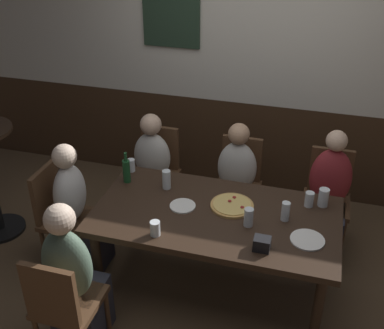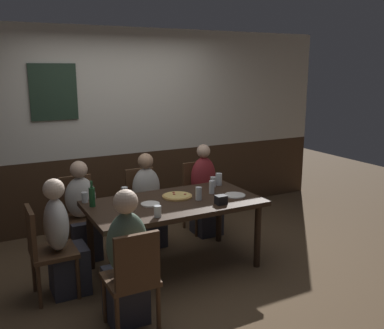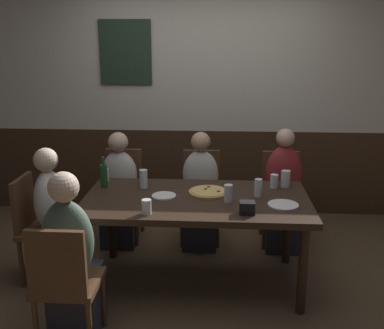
{
  "view_description": "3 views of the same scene",
  "coord_description": "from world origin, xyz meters",
  "views": [
    {
      "loc": [
        0.63,
        -2.78,
        2.78
      ],
      "look_at": [
        -0.2,
        0.07,
        1.08
      ],
      "focal_mm": 44.9,
      "sensor_mm": 36.0,
      "label": 1
    },
    {
      "loc": [
        -1.82,
        -3.84,
        2.1
      ],
      "look_at": [
        0.23,
        0.03,
        1.1
      ],
      "focal_mm": 40.19,
      "sensor_mm": 36.0,
      "label": 2
    },
    {
      "loc": [
        0.18,
        -3.4,
        1.98
      ],
      "look_at": [
        -0.04,
        0.04,
        1.0
      ],
      "focal_mm": 42.84,
      "sensor_mm": 36.0,
      "label": 3
    }
  ],
  "objects": [
    {
      "name": "plate_white_small",
      "position": [
        -0.26,
        0.01,
        0.75
      ],
      "size": [
        0.19,
        0.19,
        0.01
      ],
      "primitive_type": "cylinder",
      "color": "white",
      "rests_on": "dining_table"
    },
    {
      "name": "pizza",
      "position": [
        0.09,
        0.12,
        0.75
      ],
      "size": [
        0.32,
        0.32,
        0.03
      ],
      "color": "tan",
      "rests_on": "dining_table"
    },
    {
      "name": "beer_glass_tall",
      "position": [
        -0.45,
        0.22,
        0.81
      ],
      "size": [
        0.07,
        0.07,
        0.16
      ],
      "color": "silver",
      "rests_on": "dining_table"
    },
    {
      "name": "tumbler_short",
      "position": [
        0.49,
        0.06,
        0.8
      ],
      "size": [
        0.06,
        0.06,
        0.14
      ],
      "color": "silver",
      "rests_on": "dining_table"
    },
    {
      "name": "person_right_far",
      "position": [
        0.78,
        0.73,
        0.48
      ],
      "size": [
        0.34,
        0.37,
        1.15
      ],
      "color": "#2D2D38",
      "rests_on": "ground_plane"
    },
    {
      "name": "pint_glass_amber",
      "position": [
        0.25,
        -0.08,
        0.8
      ],
      "size": [
        0.07,
        0.07,
        0.14
      ],
      "color": "silver",
      "rests_on": "dining_table"
    },
    {
      "name": "person_left_far",
      "position": [
        -0.78,
        0.73,
        0.46
      ],
      "size": [
        0.34,
        0.37,
        1.1
      ],
      "color": "#2D2D38",
      "rests_on": "ground_plane"
    },
    {
      "name": "chair_mid_far",
      "position": [
        0.0,
        0.89,
        0.5
      ],
      "size": [
        0.4,
        0.4,
        0.88
      ],
      "color": "#513521",
      "rests_on": "ground_plane"
    },
    {
      "name": "person_left_near",
      "position": [
        -0.78,
        -0.73,
        0.49
      ],
      "size": [
        0.34,
        0.37,
        1.17
      ],
      "color": "#2D2D38",
      "rests_on": "ground_plane"
    },
    {
      "name": "chair_head_west",
      "position": [
        -1.31,
        0.0,
        0.5
      ],
      "size": [
        0.4,
        0.4,
        0.88
      ],
      "color": "#513521",
      "rests_on": "ground_plane"
    },
    {
      "name": "chair_right_far",
      "position": [
        0.78,
        0.89,
        0.5
      ],
      "size": [
        0.4,
        0.4,
        0.88
      ],
      "color": "#513521",
      "rests_on": "ground_plane"
    },
    {
      "name": "condiment_caddy",
      "position": [
        0.38,
        -0.31,
        0.79
      ],
      "size": [
        0.11,
        0.09,
        0.09
      ],
      "primitive_type": "cube",
      "color": "black",
      "rests_on": "dining_table"
    },
    {
      "name": "chair_left_far",
      "position": [
        -0.78,
        0.89,
        0.5
      ],
      "size": [
        0.4,
        0.4,
        0.88
      ],
      "color": "#513521",
      "rests_on": "ground_plane"
    },
    {
      "name": "plate_white_large",
      "position": [
        0.66,
        -0.13,
        0.75
      ],
      "size": [
        0.23,
        0.23,
        0.01
      ],
      "primitive_type": "cylinder",
      "color": "white",
      "rests_on": "dining_table"
    },
    {
      "name": "pint_glass_stout",
      "position": [
        0.74,
        0.32,
        0.8
      ],
      "size": [
        0.08,
        0.08,
        0.14
      ],
      "color": "silver",
      "rests_on": "dining_table"
    },
    {
      "name": "person_mid_far",
      "position": [
        -0.0,
        0.73,
        0.46
      ],
      "size": [
        0.34,
        0.37,
        1.11
      ],
      "color": "#2D2D38",
      "rests_on": "ground_plane"
    },
    {
      "name": "person_head_west",
      "position": [
        -1.14,
        0.0,
        0.47
      ],
      "size": [
        0.37,
        0.34,
        1.13
      ],
      "color": "#2D2D38",
      "rests_on": "ground_plane"
    },
    {
      "name": "pint_glass_pale",
      "position": [
        0.64,
        0.29,
        0.79
      ],
      "size": [
        0.07,
        0.07,
        0.12
      ],
      "color": "silver",
      "rests_on": "dining_table"
    },
    {
      "name": "chair_left_near",
      "position": [
        -0.78,
        -0.89,
        0.5
      ],
      "size": [
        0.4,
        0.4,
        0.88
      ],
      "color": "#513521",
      "rests_on": "ground_plane"
    },
    {
      "name": "dining_table",
      "position": [
        0.0,
        0.0,
        0.66
      ],
      "size": [
        1.78,
        0.95,
        0.74
      ],
      "color": "black",
      "rests_on": "ground_plane"
    },
    {
      "name": "beer_bottle_green",
      "position": [
        -0.79,
        0.23,
        0.84
      ],
      "size": [
        0.06,
        0.06,
        0.26
      ],
      "color": "#194723",
      "rests_on": "dining_table"
    },
    {
      "name": "tumbler_water",
      "position": [
        -0.82,
        0.39,
        0.79
      ],
      "size": [
        0.06,
        0.06,
        0.11
      ],
      "color": "silver",
      "rests_on": "dining_table"
    },
    {
      "name": "wall_back",
      "position": [
        -0.01,
        1.65,
        1.3
      ],
      "size": [
        6.4,
        0.13,
        2.6
      ],
      "color": "#3D2819",
      "rests_on": "ground_plane"
    },
    {
      "name": "beer_glass_half",
      "position": [
        -0.34,
        -0.36,
        0.79
      ],
      "size": [
        0.07,
        0.07,
        0.11
      ],
      "color": "silver",
      "rests_on": "dining_table"
    },
    {
      "name": "ground_plane",
      "position": [
        0.0,
        0.0,
        0.0
      ],
      "size": [
        12.0,
        12.0,
        0.0
      ],
      "primitive_type": "plane",
      "color": "brown"
    }
  ]
}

